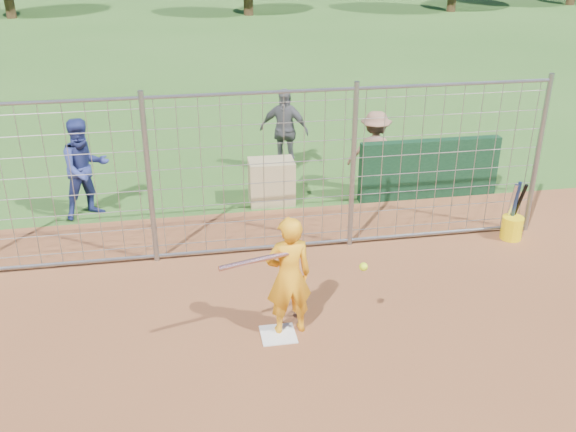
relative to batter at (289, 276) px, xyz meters
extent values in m
plane|color=#2D591E|center=(-0.15, 0.12, -0.79)|extent=(100.00, 100.00, 0.00)
cube|color=silver|center=(-0.15, -0.08, -0.78)|extent=(0.43, 0.43, 0.02)
cube|color=#11381E|center=(3.25, 3.72, -0.24)|extent=(2.60, 0.20, 1.10)
imported|color=#F89F15|center=(0.00, 0.00, 0.00)|extent=(0.61, 0.43, 1.57)
imported|color=navy|center=(-2.78, 3.97, 0.08)|extent=(1.05, 0.97, 1.73)
imported|color=#58595D|center=(0.88, 5.51, 0.07)|extent=(1.08, 0.81, 1.70)
imported|color=#855D48|center=(2.37, 4.22, -0.02)|extent=(1.09, 0.78, 1.53)
cube|color=tan|center=(0.39, 3.98, -0.39)|extent=(0.81, 0.57, 0.80)
cylinder|color=silver|center=(-0.43, -0.20, 0.37)|extent=(0.85, 0.29, 0.06)
sphere|color=#D5FB1A|center=(0.87, -0.19, 0.15)|extent=(0.10, 0.10, 0.10)
cylinder|color=yellow|center=(3.97, 1.87, -0.60)|extent=(0.34, 0.34, 0.38)
cylinder|color=silver|center=(3.92, 1.92, -0.24)|extent=(0.10, 0.27, 0.84)
cylinder|color=navy|center=(3.99, 1.92, -0.24)|extent=(0.08, 0.14, 0.85)
cylinder|color=black|center=(4.04, 1.92, -0.24)|extent=(0.10, 0.31, 0.83)
cylinder|color=gray|center=(-1.65, 2.12, 0.51)|extent=(0.08, 0.08, 2.60)
cylinder|color=gray|center=(1.35, 2.12, 0.51)|extent=(0.08, 0.08, 2.60)
cylinder|color=gray|center=(4.35, 2.12, 0.51)|extent=(0.08, 0.08, 2.60)
cylinder|color=gray|center=(-0.15, 2.12, 1.71)|extent=(9.00, 0.05, 0.05)
cylinder|color=gray|center=(-0.15, 2.12, -0.71)|extent=(9.00, 0.05, 0.05)
cube|color=gray|center=(-0.15, 2.12, 0.46)|extent=(9.00, 0.02, 2.50)
camera|label=1|loc=(-1.17, -6.57, 3.94)|focal=40.00mm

